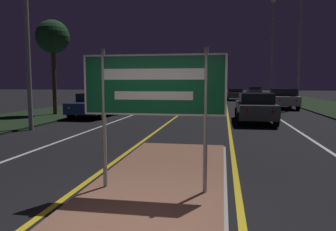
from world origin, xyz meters
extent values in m
cube|color=#999993|center=(0.00, 1.61, 0.03)|extent=(2.55, 8.69, 0.05)
cube|color=brown|center=(0.00, 1.61, 0.05)|extent=(2.43, 8.57, 0.10)
cube|color=black|center=(-9.50, 20.00, 0.04)|extent=(5.00, 100.00, 0.08)
cube|color=gold|center=(-1.46, 25.00, 0.00)|extent=(0.12, 70.00, 0.01)
cube|color=gold|center=(1.46, 25.00, 0.00)|extent=(0.12, 70.00, 0.01)
cube|color=silver|center=(-4.20, 25.00, 0.00)|extent=(0.12, 70.00, 0.01)
cube|color=silver|center=(4.20, 25.00, 0.00)|extent=(0.12, 70.00, 0.01)
cube|color=silver|center=(-7.20, 25.00, 0.00)|extent=(0.10, 70.00, 0.01)
cube|color=silver|center=(7.20, 25.00, 0.00)|extent=(0.10, 70.00, 0.01)
cylinder|color=#9E9E99|center=(-0.89, 1.61, 1.32)|extent=(0.07, 0.07, 2.44)
cylinder|color=#9E9E99|center=(0.89, 1.61, 1.32)|extent=(0.07, 0.07, 2.44)
cube|color=#0F512D|center=(0.00, 1.61, 1.92)|extent=(2.47, 0.04, 1.03)
cube|color=white|center=(0.00, 1.58, 1.92)|extent=(2.47, 0.00, 1.03)
cube|color=#0F512D|center=(0.00, 1.58, 1.92)|extent=(2.40, 0.01, 0.97)
cube|color=white|center=(0.00, 1.58, 2.10)|extent=(1.73, 0.01, 0.19)
cube|color=white|center=(0.00, 1.58, 1.74)|extent=(1.36, 0.01, 0.14)
cylinder|color=#9E9E99|center=(-6.66, 8.45, 4.70)|extent=(0.18, 0.18, 9.40)
cylinder|color=#9E9E99|center=(6.48, 20.99, 4.12)|extent=(0.18, 0.18, 8.24)
cylinder|color=#9E9E99|center=(6.17, 32.38, 5.17)|extent=(0.18, 0.18, 10.34)
sphere|color=#F9EAC6|center=(6.17, 32.38, 10.51)|extent=(0.58, 0.58, 0.58)
cube|color=#4C514C|center=(2.74, 12.83, 0.64)|extent=(1.70, 4.64, 0.67)
cube|color=black|center=(2.74, 12.56, 1.21)|extent=(1.50, 2.41, 0.48)
sphere|color=red|center=(2.22, 10.54, 0.72)|extent=(0.14, 0.14, 0.14)
sphere|color=red|center=(3.27, 10.54, 0.72)|extent=(0.14, 0.14, 0.14)
cylinder|color=black|center=(1.93, 14.27, 0.30)|extent=(0.22, 0.61, 0.61)
cylinder|color=black|center=(3.56, 14.27, 0.30)|extent=(0.22, 0.61, 0.61)
cylinder|color=black|center=(1.93, 11.40, 0.30)|extent=(0.22, 0.61, 0.61)
cylinder|color=black|center=(3.56, 11.40, 0.30)|extent=(0.22, 0.61, 0.61)
cube|color=#B7B7BC|center=(5.60, 21.92, 0.65)|extent=(1.78, 4.34, 0.66)
cube|color=black|center=(5.60, 21.66, 1.24)|extent=(1.57, 2.26, 0.53)
sphere|color=red|center=(5.05, 19.77, 0.73)|extent=(0.14, 0.14, 0.14)
sphere|color=red|center=(6.15, 19.77, 0.73)|extent=(0.14, 0.14, 0.14)
cylinder|color=black|center=(4.75, 23.27, 0.32)|extent=(0.22, 0.64, 0.64)
cylinder|color=black|center=(6.45, 23.27, 0.32)|extent=(0.22, 0.64, 0.64)
cylinder|color=black|center=(4.75, 20.57, 0.32)|extent=(0.22, 0.64, 0.64)
cylinder|color=black|center=(6.45, 20.57, 0.32)|extent=(0.22, 0.64, 0.64)
cube|color=#4C514C|center=(2.48, 33.35, 0.60)|extent=(1.72, 4.24, 0.56)
cube|color=black|center=(2.48, 33.10, 1.08)|extent=(1.51, 2.20, 0.40)
sphere|color=red|center=(1.95, 31.26, 0.67)|extent=(0.14, 0.14, 0.14)
sphere|color=red|center=(3.01, 31.26, 0.67)|extent=(0.14, 0.14, 0.14)
cylinder|color=black|center=(1.66, 34.67, 0.31)|extent=(0.22, 0.63, 0.63)
cylinder|color=black|center=(3.30, 34.67, 0.31)|extent=(0.22, 0.63, 0.63)
cylinder|color=black|center=(1.66, 32.04, 0.31)|extent=(0.22, 0.63, 0.63)
cylinder|color=black|center=(3.30, 32.04, 0.31)|extent=(0.22, 0.63, 0.63)
cube|color=#4C514C|center=(5.52, 44.05, 0.64)|extent=(1.71, 4.71, 0.61)
cube|color=black|center=(5.52, 43.77, 1.15)|extent=(1.51, 2.45, 0.40)
sphere|color=red|center=(4.99, 41.72, 0.72)|extent=(0.14, 0.14, 0.14)
sphere|color=red|center=(6.05, 41.72, 0.72)|extent=(0.14, 0.14, 0.14)
cylinder|color=black|center=(4.71, 45.51, 0.33)|extent=(0.22, 0.67, 0.67)
cylinder|color=black|center=(6.34, 45.51, 0.33)|extent=(0.22, 0.67, 0.67)
cylinder|color=black|center=(4.71, 42.59, 0.33)|extent=(0.22, 0.67, 0.67)
cylinder|color=black|center=(6.34, 42.59, 0.33)|extent=(0.22, 0.67, 0.67)
cube|color=navy|center=(-6.01, 13.81, 0.60)|extent=(1.77, 4.28, 0.59)
cube|color=black|center=(-6.01, 14.06, 1.13)|extent=(1.56, 2.23, 0.45)
sphere|color=white|center=(-6.56, 11.68, 0.68)|extent=(0.14, 0.14, 0.14)
sphere|color=white|center=(-5.46, 11.68, 0.68)|extent=(0.14, 0.14, 0.14)
cylinder|color=black|center=(-6.86, 12.48, 0.31)|extent=(0.22, 0.62, 0.62)
cylinder|color=black|center=(-5.17, 12.48, 0.31)|extent=(0.22, 0.62, 0.62)
cylinder|color=black|center=(-6.86, 15.13, 0.31)|extent=(0.22, 0.62, 0.62)
cylinder|color=black|center=(-5.17, 15.13, 0.31)|extent=(0.22, 0.62, 0.62)
cube|color=#B7B7BC|center=(-5.97, 27.64, 0.62)|extent=(1.76, 4.44, 0.55)
cube|color=black|center=(-5.97, 27.91, 1.16)|extent=(1.55, 2.31, 0.52)
sphere|color=white|center=(-6.51, 25.44, 0.69)|extent=(0.14, 0.14, 0.14)
sphere|color=white|center=(-5.42, 25.44, 0.69)|extent=(0.14, 0.14, 0.14)
cylinder|color=black|center=(-6.81, 26.27, 0.35)|extent=(0.22, 0.69, 0.69)
cylinder|color=black|center=(-5.13, 26.27, 0.35)|extent=(0.22, 0.69, 0.69)
cylinder|color=black|center=(-6.81, 29.02, 0.35)|extent=(0.22, 0.69, 0.69)
cylinder|color=black|center=(-5.13, 29.02, 0.35)|extent=(0.22, 0.69, 0.69)
cylinder|color=#4C3823|center=(-8.70, 14.20, 2.14)|extent=(0.24, 0.24, 4.11)
sphere|color=#1E4223|center=(-8.70, 14.20, 4.63)|extent=(1.93, 1.93, 1.93)
camera|label=1|loc=(1.17, -3.86, 1.97)|focal=35.00mm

